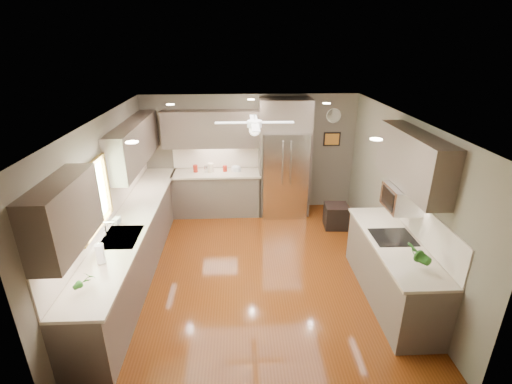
{
  "coord_description": "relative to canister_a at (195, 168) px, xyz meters",
  "views": [
    {
      "loc": [
        -0.23,
        -5.19,
        3.53
      ],
      "look_at": [
        0.04,
        0.6,
        1.13
      ],
      "focal_mm": 26.0,
      "sensor_mm": 36.0,
      "label": 1
    }
  ],
  "objects": [
    {
      "name": "wall_right",
      "position": [
        3.41,
        -2.22,
        0.23
      ],
      "size": [
        0.0,
        5.0,
        5.0
      ],
      "primitive_type": "plane",
      "rotation": [
        1.57,
        0.0,
        -1.57
      ],
      "color": "#5E5748",
      "rests_on": "ground"
    },
    {
      "name": "framed_print",
      "position": [
        2.91,
        0.25,
        0.53
      ],
      "size": [
        0.36,
        0.03,
        0.3
      ],
      "color": "black",
      "rests_on": "wall_back"
    },
    {
      "name": "microwave",
      "position": [
        3.19,
        -2.77,
        0.46
      ],
      "size": [
        0.43,
        0.55,
        0.34
      ],
      "color": "silver",
      "rests_on": "wall_right"
    },
    {
      "name": "ceiling",
      "position": [
        1.16,
        -2.22,
        1.48
      ],
      "size": [
        5.0,
        5.0,
        0.0
      ],
      "primitive_type": "plane",
      "rotation": [
        3.14,
        0.0,
        0.0
      ],
      "color": "white",
      "rests_on": "ground"
    },
    {
      "name": "potted_plant_right",
      "position": [
        3.08,
        -3.65,
        0.1
      ],
      "size": [
        0.25,
        0.23,
        0.36
      ],
      "primitive_type": "imported",
      "rotation": [
        0.0,
        0.0,
        0.42
      ],
      "color": "#225919",
      "rests_on": "right_run"
    },
    {
      "name": "sink",
      "position": [
        -0.77,
        -2.72,
        -0.11
      ],
      "size": [
        0.5,
        0.7,
        0.32
      ],
      "color": "silver",
      "rests_on": "left_run"
    },
    {
      "name": "wall_front",
      "position": [
        1.16,
        -4.72,
        0.23
      ],
      "size": [
        4.5,
        0.0,
        4.5
      ],
      "primitive_type": "plane",
      "rotation": [
        -1.57,
        0.0,
        0.0
      ],
      "color": "#5E5748",
      "rests_on": "ground"
    },
    {
      "name": "window",
      "position": [
        -1.06,
        -2.72,
        0.53
      ],
      "size": [
        0.05,
        1.12,
        0.92
      ],
      "color": "#BFF2B2",
      "rests_on": "wall_left"
    },
    {
      "name": "right_run",
      "position": [
        3.09,
        -3.02,
        -0.54
      ],
      "size": [
        0.7,
        2.2,
        1.45
      ],
      "color": "brown",
      "rests_on": "ground"
    },
    {
      "name": "wall_back",
      "position": [
        1.16,
        0.28,
        0.23
      ],
      "size": [
        4.5,
        0.0,
        4.5
      ],
      "primitive_type": "plane",
      "rotation": [
        1.57,
        0.0,
        0.0
      ],
      "color": "#5E5748",
      "rests_on": "ground"
    },
    {
      "name": "floor",
      "position": [
        1.16,
        -2.22,
        -1.02
      ],
      "size": [
        5.0,
        5.0,
        0.0
      ],
      "primitive_type": "plane",
      "color": "#54250B",
      "rests_on": "ground"
    },
    {
      "name": "potted_plant_left",
      "position": [
        -0.78,
        -3.95,
        0.06
      ],
      "size": [
        0.18,
        0.16,
        0.29
      ],
      "primitive_type": "imported",
      "rotation": [
        0.0,
        0.0,
        -0.44
      ],
      "color": "#225919",
      "rests_on": "left_run"
    },
    {
      "name": "bowl",
      "position": [
        0.85,
        -0.02,
        -0.05
      ],
      "size": [
        0.25,
        0.25,
        0.05
      ],
      "primitive_type": "imported",
      "rotation": [
        0.0,
        0.0,
        -0.13
      ],
      "color": "beige",
      "rests_on": "back_run"
    },
    {
      "name": "refrigerator",
      "position": [
        1.86,
        -0.07,
        0.17
      ],
      "size": [
        1.06,
        0.75,
        2.45
      ],
      "color": "silver",
      "rests_on": "ground"
    },
    {
      "name": "stool",
      "position": [
        2.85,
        -0.8,
        -0.78
      ],
      "size": [
        0.47,
        0.47,
        0.5
      ],
      "color": "black",
      "rests_on": "ground"
    },
    {
      "name": "uppers",
      "position": [
        0.42,
        -1.51,
        0.85
      ],
      "size": [
        4.5,
        4.7,
        0.95
      ],
      "color": "brown",
      "rests_on": "wall_left"
    },
    {
      "name": "canister_b",
      "position": [
        0.23,
        -0.02,
        -0.01
      ],
      "size": [
        0.1,
        0.1,
        0.15
      ],
      "primitive_type": "cylinder",
      "rotation": [
        0.0,
        0.0,
        0.07
      ],
      "color": "silver",
      "rests_on": "back_run"
    },
    {
      "name": "canister_d",
      "position": [
        0.62,
        0.02,
        -0.02
      ],
      "size": [
        0.11,
        0.11,
        0.13
      ],
      "primitive_type": "cylinder",
      "rotation": [
        0.0,
        0.0,
        -0.28
      ],
      "color": "maroon",
      "rests_on": "back_run"
    },
    {
      "name": "soap_bottle",
      "position": [
        -0.91,
        -2.38,
        0.02
      ],
      "size": [
        0.1,
        0.1,
        0.2
      ],
      "primitive_type": "imported",
      "rotation": [
        0.0,
        0.0,
        -0.16
      ],
      "color": "white",
      "rests_on": "left_run"
    },
    {
      "name": "left_run",
      "position": [
        -0.79,
        -2.07,
        -0.54
      ],
      "size": [
        0.65,
        4.7,
        1.45
      ],
      "color": "brown",
      "rests_on": "ground"
    },
    {
      "name": "paper_towel",
      "position": [
        -0.81,
        -3.39,
        0.06
      ],
      "size": [
        0.11,
        0.11,
        0.27
      ],
      "color": "white",
      "rests_on": "left_run"
    },
    {
      "name": "canister_c",
      "position": [
        0.32,
        -0.01,
        0.01
      ],
      "size": [
        0.14,
        0.14,
        0.2
      ],
      "primitive_type": "cylinder",
      "rotation": [
        0.0,
        0.0,
        0.13
      ],
      "color": "beige",
      "rests_on": "back_run"
    },
    {
      "name": "canister_a",
      "position": [
        0.0,
        0.0,
        0.0
      ],
      "size": [
        0.11,
        0.11,
        0.15
      ],
      "primitive_type": "cylinder",
      "rotation": [
        0.0,
        0.0,
        0.13
      ],
      "color": "maroon",
      "rests_on": "back_run"
    },
    {
      "name": "ceiling_fan",
      "position": [
        1.16,
        -1.92,
        1.31
      ],
      "size": [
        1.18,
        1.18,
        0.32
      ],
      "color": "white",
      "rests_on": "ceiling"
    },
    {
      "name": "wall_left",
      "position": [
        -1.09,
        -2.22,
        0.23
      ],
      "size": [
        0.0,
        5.0,
        5.0
      ],
      "primitive_type": "plane",
      "rotation": [
        1.57,
        0.0,
        1.57
      ],
      "color": "#5E5748",
      "rests_on": "ground"
    },
    {
      "name": "recessed_lights",
      "position": [
        1.12,
        -1.82,
        1.47
      ],
      "size": [
        2.84,
        3.14,
        0.01
      ],
      "color": "white",
      "rests_on": "ceiling"
    },
    {
      "name": "back_run",
      "position": [
        0.44,
        -0.02,
        -0.54
      ],
      "size": [
        1.85,
        0.65,
        1.45
      ],
      "color": "brown",
      "rests_on": "ground"
    },
    {
      "name": "wall_clock",
      "position": [
        2.91,
        0.26,
        1.03
      ],
      "size": [
        0.3,
        0.03,
        0.3
      ],
      "color": "white",
      "rests_on": "wall_back"
    }
  ]
}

